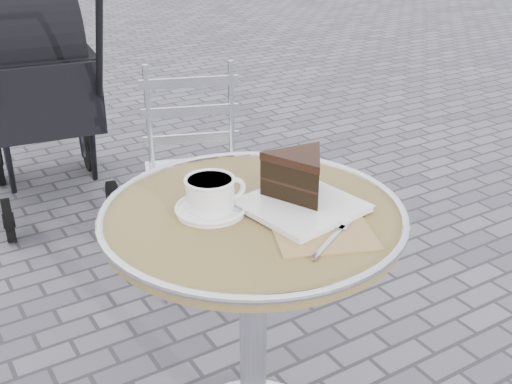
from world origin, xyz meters
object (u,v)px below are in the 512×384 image
cappuccino_set (211,197)px  bistro_chair (194,149)px  cafe_table (253,271)px  cake_plate_set (300,182)px  baby_stroller (39,98)px

cappuccino_set → bistro_chair: bistro_chair is taller
cafe_table → cake_plate_set: size_ratio=1.86×
cappuccino_set → baby_stroller: size_ratio=0.15×
cake_plate_set → baby_stroller: baby_stroller is taller
bistro_chair → baby_stroller: size_ratio=0.72×
cappuccino_set → cake_plate_set: (0.19, -0.08, 0.02)m
cafe_table → cappuccino_set: bearing=148.3°
cafe_table → cappuccino_set: cappuccino_set is taller
cappuccino_set → baby_stroller: 1.86m
cafe_table → cake_plate_set: (0.11, -0.03, 0.22)m
cake_plate_set → cafe_table: bearing=156.5°
cafe_table → cake_plate_set: 0.25m
cappuccino_set → bistro_chair: 0.98m
cappuccino_set → cake_plate_set: bearing=-16.6°
cafe_table → cake_plate_set: cake_plate_set is taller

